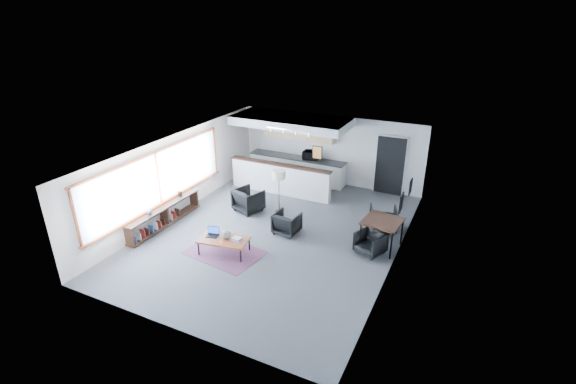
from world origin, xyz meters
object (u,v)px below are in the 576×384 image
at_px(dining_table, 382,223).
at_px(dining_chair_near, 370,243).
at_px(book_stack, 237,239).
at_px(armchair_right, 287,222).
at_px(ceramic_pot, 226,235).
at_px(dining_chair_far, 383,220).
at_px(floor_lamp, 279,176).
at_px(microwave, 311,154).
at_px(coffee_table, 224,240).
at_px(armchair_left, 248,199).
at_px(laptop, 213,233).

bearing_deg(dining_table, dining_chair_near, -112.26).
height_order(book_stack, armchair_right, armchair_right).
distance_m(armchair_right, dining_table, 2.77).
distance_m(book_stack, dining_chair_near, 3.60).
xyz_separation_m(ceramic_pot, dining_chair_far, (3.52, 3.12, -0.22)).
bearing_deg(book_stack, dining_chair_near, 26.53).
bearing_deg(floor_lamp, ceramic_pot, -93.26).
bearing_deg(microwave, coffee_table, -95.24).
distance_m(dining_table, dining_chair_near, 0.66).
relative_size(coffee_table, armchair_left, 1.71).
height_order(ceramic_pot, microwave, microwave).
bearing_deg(laptop, armchair_left, 83.04).
distance_m(armchair_left, dining_table, 4.53).
height_order(armchair_left, dining_table, dining_table).
distance_m(laptop, armchair_right, 2.22).
bearing_deg(microwave, ceramic_pot, -94.64).
xyz_separation_m(laptop, floor_lamp, (0.60, 2.83, 0.77)).
bearing_deg(armchair_left, floor_lamp, -142.36).
distance_m(armchair_right, dining_chair_near, 2.54).
relative_size(dining_chair_far, microwave, 1.17).
bearing_deg(ceramic_pot, book_stack, 11.46).
bearing_deg(armchair_right, dining_table, -167.62).
height_order(laptop, armchair_left, armchair_left).
relative_size(armchair_right, dining_table, 0.65).
distance_m(ceramic_pot, dining_table, 4.27).
bearing_deg(armchair_left, book_stack, 132.46).
bearing_deg(dining_chair_near, dining_chair_far, 113.50).
bearing_deg(floor_lamp, coffee_table, -94.42).
height_order(dining_chair_near, dining_chair_far, dining_chair_far).
bearing_deg(armchair_left, microwave, -87.41).
relative_size(armchair_right, dining_chair_far, 1.05).
relative_size(coffee_table, dining_chair_near, 2.38).
relative_size(floor_lamp, microwave, 2.52).
bearing_deg(dining_chair_near, dining_table, 90.61).
bearing_deg(dining_chair_far, coffee_table, 23.21).
xyz_separation_m(floor_lamp, dining_chair_far, (3.35, 0.28, -0.93)).
xyz_separation_m(coffee_table, ceramic_pot, (0.06, 0.04, 0.16)).
bearing_deg(microwave, floor_lamp, -92.21).
bearing_deg(laptop, dining_chair_near, 7.68).
relative_size(laptop, book_stack, 1.32).
bearing_deg(microwave, book_stack, -91.45).
relative_size(ceramic_pot, book_stack, 0.88).
xyz_separation_m(laptop, armchair_right, (1.44, 1.69, -0.15)).
bearing_deg(dining_chair_near, microwave, 153.70).
height_order(dining_table, dining_chair_near, dining_table).
relative_size(coffee_table, dining_chair_far, 2.10).
relative_size(book_stack, floor_lamp, 0.20).
height_order(armchair_left, dining_chair_far, armchair_left).
relative_size(armchair_right, floor_lamp, 0.49).
bearing_deg(laptop, dining_table, 11.76).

